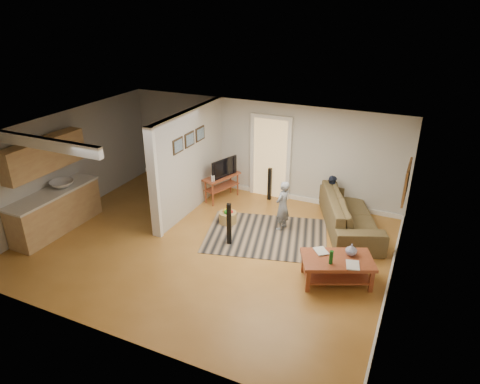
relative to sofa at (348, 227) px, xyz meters
name	(u,v)px	position (x,y,z in m)	size (l,w,h in m)	color
ground	(207,245)	(-2.60, -2.04, 0.00)	(7.50, 7.50, 0.00)	#935E25
room_shell	(172,168)	(-3.67, -1.61, 1.46)	(7.54, 6.02, 2.52)	beige
area_rug	(266,235)	(-1.59, -1.13, 0.01)	(2.66, 1.94, 0.01)	black
sofa	(348,227)	(0.00, 0.00, 0.00)	(2.65, 1.04, 0.77)	#413320
coffee_table	(338,263)	(0.21, -2.15, 0.39)	(1.48, 1.21, 0.76)	brown
tv_console	(222,178)	(-3.34, 0.15, 0.60)	(0.71, 1.12, 0.91)	brown
speaker_left	(229,224)	(-2.20, -1.78, 0.48)	(0.10, 0.10, 0.95)	black
speaker_right	(270,184)	(-2.21, 0.66, 0.44)	(0.09, 0.09, 0.88)	black
toy_basket	(228,217)	(-2.64, -0.95, 0.15)	(0.42, 0.42, 0.37)	olive
child	(282,229)	(-1.39, -0.69, 0.00)	(0.43, 0.28, 1.18)	gray
toddler	(329,211)	(-0.60, 0.66, 0.00)	(0.46, 0.36, 0.94)	#1F2741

